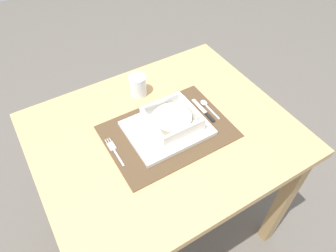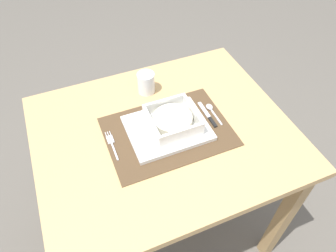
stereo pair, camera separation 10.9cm
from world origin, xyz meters
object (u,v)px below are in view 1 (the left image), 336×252
Objects in this scene: dining_table at (164,151)px; fork at (114,150)px; spoon at (206,105)px; drinking_glass at (138,86)px; butter_knife at (205,112)px; porridge_bowl at (172,120)px.

fork reaches higher than dining_table.
drinking_glass reaches higher than spoon.
porridge_bowl is at bearing -179.76° from butter_knife.
dining_table is 0.22m from fork.
butter_knife is 1.61× the size of drinking_glass.
fork is 0.97× the size of butter_knife.
drinking_glass is (-0.02, 0.22, -0.00)m from porridge_bowl.
porridge_bowl is at bearing -170.10° from spoon.
porridge_bowl reaches higher than spoon.
spoon reaches higher than fork.
porridge_bowl is 0.22m from fork.
drinking_glass reaches higher than butter_knife.
porridge_bowl is 1.94× the size of drinking_glass.
drinking_glass is at bearing 94.34° from porridge_bowl.
spoon is (0.39, 0.01, 0.00)m from fork.
butter_knife is (-0.02, -0.03, -0.00)m from spoon.
drinking_glass is (0.20, 0.21, 0.03)m from fork.
spoon is at bearing -0.28° from fork.
porridge_bowl is 0.18m from spoon.
drinking_glass is (-0.16, 0.22, 0.03)m from butter_knife.
fork is (-0.22, 0.01, -0.04)m from porridge_bowl.
dining_table is 6.76× the size of fork.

